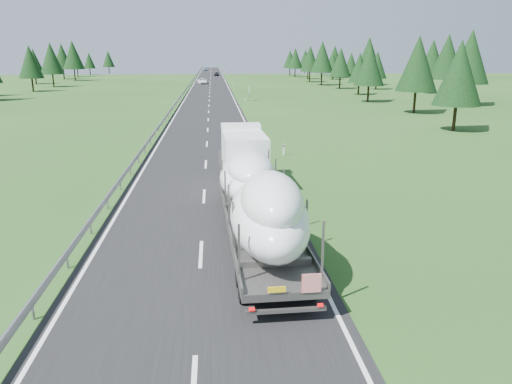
{
  "coord_description": "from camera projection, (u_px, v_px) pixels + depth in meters",
  "views": [
    {
      "loc": [
        0.67,
        -11.03,
        8.34
      ],
      "look_at": [
        2.57,
        11.28,
        2.09
      ],
      "focal_mm": 35.0,
      "sensor_mm": 36.0,
      "label": 1
    }
  ],
  "objects": [
    {
      "name": "road_surface",
      "position": [
        210.0,
        93.0,
        108.75
      ],
      "size": [
        10.0,
        400.0,
        0.02
      ],
      "primitive_type": "cube",
      "color": "black",
      "rests_on": "ground"
    },
    {
      "name": "guardrail",
      "position": [
        185.0,
        90.0,
        108.1
      ],
      "size": [
        0.1,
        400.0,
        0.76
      ],
      "color": "slate",
      "rests_on": "ground"
    },
    {
      "name": "marker_posts",
      "position": [
        230.0,
        78.0,
        161.92
      ],
      "size": [
        0.13,
        350.08,
        1.0
      ],
      "color": "silver",
      "rests_on": "ground"
    },
    {
      "name": "highway_sign",
      "position": [
        249.0,
        91.0,
        89.66
      ],
      "size": [
        0.08,
        0.9,
        2.6
      ],
      "color": "slate",
      "rests_on": "ground"
    },
    {
      "name": "tree_line_right",
      "position": [
        411.0,
        61.0,
        94.47
      ],
      "size": [
        26.11,
        241.35,
        12.48
      ],
      "color": "black",
      "rests_on": "ground"
    },
    {
      "name": "boat_truck",
      "position": [
        254.0,
        184.0,
        24.15
      ],
      "size": [
        3.33,
        20.24,
        4.21
      ],
      "color": "white",
      "rests_on": "ground"
    },
    {
      "name": "distant_van",
      "position": [
        202.0,
        81.0,
        139.58
      ],
      "size": [
        2.81,
        5.76,
        1.58
      ],
      "primitive_type": "imported",
      "rotation": [
        0.0,
        0.0,
        0.03
      ],
      "color": "white",
      "rests_on": "ground"
    },
    {
      "name": "distant_car_dark",
      "position": [
        217.0,
        74.0,
        189.15
      ],
      "size": [
        2.1,
        4.5,
        1.49
      ],
      "primitive_type": "imported",
      "rotation": [
        0.0,
        0.0,
        -0.08
      ],
      "color": "black",
      "rests_on": "ground"
    },
    {
      "name": "distant_car_blue",
      "position": [
        205.0,
        69.0,
        244.01
      ],
      "size": [
        1.48,
        4.13,
        1.36
      ],
      "primitive_type": "imported",
      "rotation": [
        0.0,
        0.0,
        0.01
      ],
      "color": "#182C43",
      "rests_on": "ground"
    }
  ]
}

